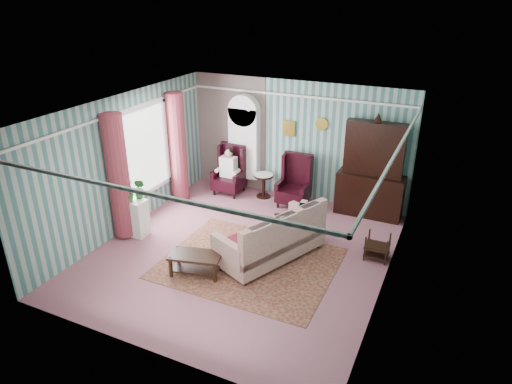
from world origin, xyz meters
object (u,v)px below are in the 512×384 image
at_px(seated_woman, 229,171).
at_px(coffee_table, 196,264).
at_px(dresser_hutch, 372,167).
at_px(round_side_table, 264,186).
at_px(floral_armchair, 285,226).
at_px(bookcase, 244,148).
at_px(sofa, 270,236).
at_px(plant_stand, 134,217).
at_px(wingback_right, 294,182).
at_px(wingback_left, 229,170).
at_px(nest_table, 377,246).

bearing_deg(seated_woman, coffee_table, -71.45).
relative_size(dresser_hutch, coffee_table, 2.51).
distance_m(round_side_table, floral_armchair, 2.50).
relative_size(bookcase, sofa, 1.03).
xyz_separation_m(floral_armchair, coffee_table, (-1.13, -1.58, -0.29)).
bearing_deg(plant_stand, round_side_table, 59.62).
height_order(floral_armchair, coffee_table, floral_armchair).
height_order(wingback_right, coffee_table, wingback_right).
relative_size(wingback_right, floral_armchair, 1.25).
bearing_deg(dresser_hutch, seated_woman, -175.59).
bearing_deg(sofa, coffee_table, 162.31).
bearing_deg(round_side_table, dresser_hutch, 2.64).
relative_size(dresser_hutch, round_side_table, 3.93).
distance_m(bookcase, wingback_left, 0.68).
distance_m(plant_stand, floral_armchair, 3.21).
bearing_deg(dresser_hutch, sofa, -116.82).
bearing_deg(round_side_table, bookcase, 159.73).
height_order(wingback_left, sofa, wingback_left).
bearing_deg(round_side_table, plant_stand, -120.38).
height_order(wingback_right, sofa, wingback_right).
height_order(wingback_right, floral_armchair, wingback_right).
relative_size(nest_table, sofa, 0.25).
bearing_deg(wingback_right, bookcase, 165.43).
xyz_separation_m(seated_woman, plant_stand, (-0.80, -2.75, -0.19)).
xyz_separation_m(wingback_left, wingback_right, (1.75, 0.00, 0.00)).
xyz_separation_m(seated_woman, nest_table, (4.07, -1.55, -0.32)).
xyz_separation_m(bookcase, wingback_right, (1.50, -0.39, -0.50)).
relative_size(plant_stand, coffee_table, 0.85).
height_order(wingback_left, wingback_right, same).
bearing_deg(plant_stand, floral_armchair, 15.09).
bearing_deg(dresser_hutch, floral_armchair, -118.78).
distance_m(wingback_left, coffee_table, 3.71).
bearing_deg(floral_armchair, round_side_table, 27.65).
distance_m(dresser_hutch, coffee_table, 4.53).
bearing_deg(nest_table, bookcase, 153.08).
bearing_deg(nest_table, wingback_right, 146.25).
xyz_separation_m(wingback_left, plant_stand, (-0.80, -2.75, -0.22)).
bearing_deg(wingback_right, dresser_hutch, 8.77).
bearing_deg(floral_armchair, wingback_left, 43.73).
distance_m(wingback_left, round_side_table, 0.97).
relative_size(round_side_table, nest_table, 1.11).
bearing_deg(plant_stand, nest_table, 13.84).
relative_size(wingback_left, floral_armchair, 1.25).
height_order(round_side_table, nest_table, round_side_table).
bearing_deg(plant_stand, bookcase, 71.51).
relative_size(wingback_left, nest_table, 2.31).
distance_m(bookcase, seated_woman, 0.70).
distance_m(dresser_hutch, wingback_right, 1.86).
distance_m(wingback_right, round_side_table, 0.92).
height_order(dresser_hutch, wingback_left, dresser_hutch).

